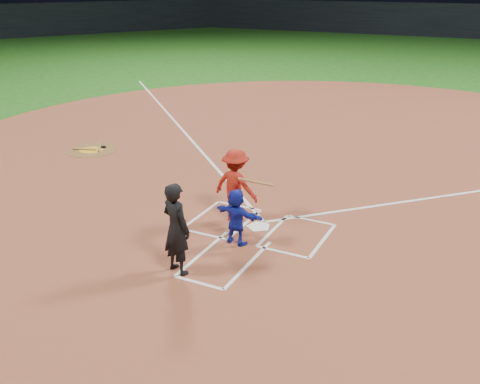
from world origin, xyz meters
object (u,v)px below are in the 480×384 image
at_px(on_deck_circle, 91,150).
at_px(catcher, 236,217).
at_px(umpire, 176,229).
at_px(batter_at_plate, 236,185).
at_px(home_plate, 259,227).

bearing_deg(on_deck_circle, catcher, -27.38).
xyz_separation_m(umpire, batter_at_plate, (-0.08, 2.72, -0.05)).
xyz_separation_m(home_plate, on_deck_circle, (-7.69, 2.95, -0.00)).
xyz_separation_m(catcher, batter_at_plate, (-0.58, 1.10, 0.25)).
xyz_separation_m(on_deck_circle, catcher, (7.58, -3.93, 0.64)).
height_order(on_deck_circle, batter_at_plate, batter_at_plate).
distance_m(catcher, umpire, 1.72).
height_order(on_deck_circle, umpire, umpire).
xyz_separation_m(catcher, umpire, (-0.50, -1.62, 0.31)).
height_order(home_plate, catcher, catcher).
height_order(on_deck_circle, catcher, catcher).
height_order(home_plate, batter_at_plate, batter_at_plate).
distance_m(home_plate, catcher, 1.17).
distance_m(umpire, batter_at_plate, 2.72).
distance_m(home_plate, on_deck_circle, 8.24).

